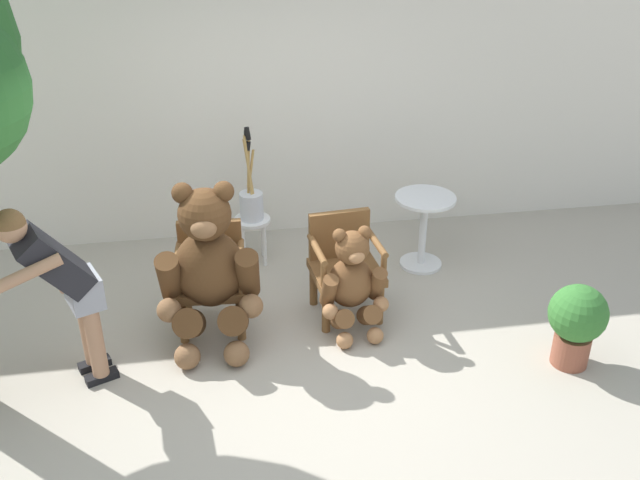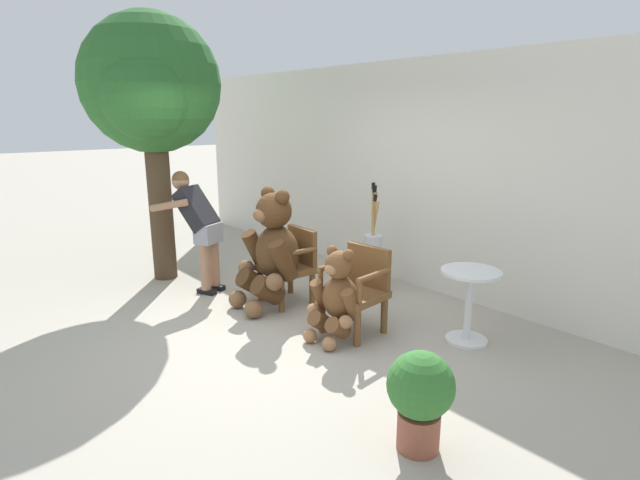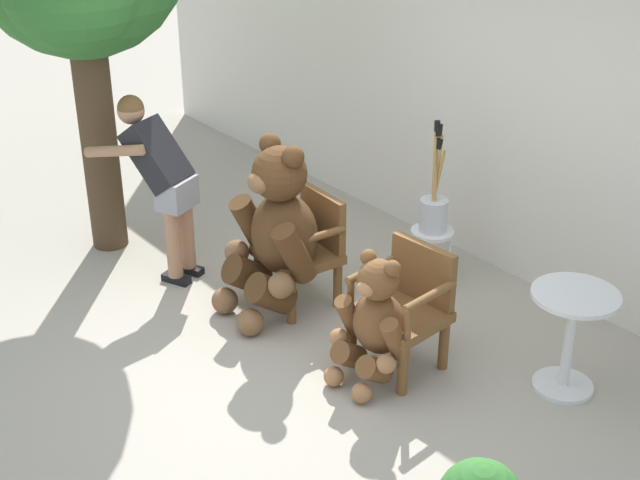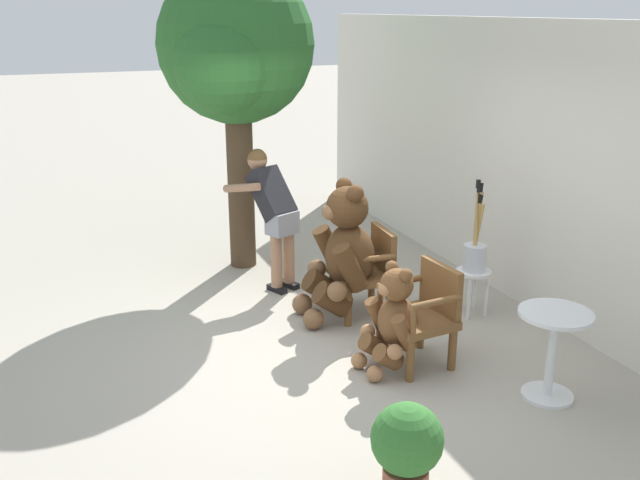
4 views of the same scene
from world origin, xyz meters
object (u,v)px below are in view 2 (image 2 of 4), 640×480
Objects in this scene: person_visitor at (198,221)px; round_side_table at (469,298)px; wooden_chair_left at (290,263)px; potted_plant at (420,394)px; wooden_chair_right at (358,287)px; teddy_bear_large at (272,250)px; patio_tree at (150,89)px; brush_bucket at (373,241)px; white_stool at (372,264)px; teddy_bear_small at (337,295)px.

round_side_table is at bearing 22.60° from person_visitor.
round_side_table is (1.98, 0.63, -0.01)m from wooden_chair_left.
potted_plant is at bearing -20.48° from wooden_chair_left.
potted_plant is (1.58, -1.00, -0.07)m from wooden_chair_right.
teddy_bear_large is 2.81m from potted_plant.
wooden_chair_left reaches higher than potted_plant.
patio_tree is at bearing -155.55° from wooden_chair_left.
brush_bucket is (1.43, 1.58, -0.24)m from person_visitor.
brush_bucket reaches higher than potted_plant.
round_side_table is 1.06× the size of potted_plant.
white_stool is 0.51× the size of brush_bucket.
round_side_table is at bearing 23.96° from teddy_bear_large.
person_visitor reaches higher than teddy_bear_large.
wooden_chair_right is 2.26m from person_visitor.
round_side_table is (3.00, 1.25, -0.44)m from person_visitor.
white_stool is 1.61m from round_side_table.
teddy_bear_small is 0.27× the size of patio_tree.
person_visitor is at bearing -132.25° from white_stool.
person_visitor is at bearing -132.21° from brush_bucket.
patio_tree is at bearing -162.79° from teddy_bear_large.
brush_bucket is at bearing 47.79° from person_visitor.
person_visitor is 2.14m from brush_bucket.
potted_plant is (2.69, -1.00, -0.07)m from wooden_chair_left.
brush_bucket is 3.29m from patio_tree.
patio_tree is at bearing -159.10° from round_side_table.
wooden_chair_left is 2.87m from potted_plant.
brush_bucket is (0.42, 1.21, -0.01)m from teddy_bear_large.
white_stool is 0.64× the size of round_side_table.
wooden_chair_right is at bearing -144.20° from round_side_table.
wooden_chair_left is at bearing -113.14° from white_stool.
person_visitor is 0.44× the size of patio_tree.
patio_tree is at bearing -170.10° from teddy_bear_small.
teddy_bear_small is 1.35× the size of potted_plant.
brush_bucket is 1.26× the size of round_side_table.
teddy_bear_small is at bearing 9.90° from patio_tree.
brush_bucket is 3.02m from potted_plant.
teddy_bear_small is 1.02× the size of brush_bucket.
patio_tree reaches higher than teddy_bear_large.
person_visitor is (-1.02, -0.62, 0.43)m from wooden_chair_left.
wooden_chair_right is 1.88m from potted_plant.
white_stool is 0.29m from brush_bucket.
teddy_bear_large reaches higher than white_stool.
wooden_chair_right is 0.58× the size of person_visitor.
teddy_bear_small is 1.28× the size of round_side_table.
person_visitor is 1.64× the size of brush_bucket.
round_side_table is (0.87, 0.63, -0.01)m from wooden_chair_right.
patio_tree is 4.95× the size of potted_plant.
potted_plant is (2.70, -0.75, -0.27)m from teddy_bear_large.
brush_bucket is (-0.71, 1.25, 0.20)m from teddy_bear_small.
white_stool is (-0.71, 1.25, -0.10)m from teddy_bear_small.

